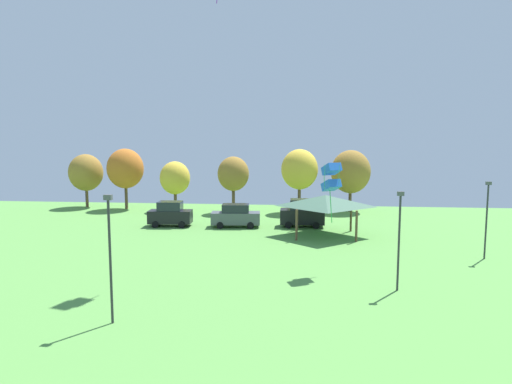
% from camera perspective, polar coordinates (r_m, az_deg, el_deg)
% --- Properties ---
extents(kite_flying_6, '(1.34, 1.38, 3.82)m').
position_cam_1_polar(kite_flying_6, '(29.09, 9.41, 1.83)').
color(kite_flying_6, blue).
extents(parked_car_leftmost, '(4.21, 2.15, 2.44)m').
position_cam_1_polar(parked_car_leftmost, '(45.07, -10.67, -2.73)').
color(parked_car_leftmost, black).
rests_on(parked_car_leftmost, ground).
extents(parked_car_second_from_left, '(4.79, 2.32, 2.23)m').
position_cam_1_polar(parked_car_second_from_left, '(43.97, -2.55, -2.97)').
color(parked_car_second_from_left, '#4C5156').
rests_on(parked_car_second_from_left, ground).
extents(parked_car_third_from_left, '(4.23, 2.12, 2.68)m').
position_cam_1_polar(parked_car_third_from_left, '(44.24, 5.81, -2.69)').
color(parked_car_third_from_left, black).
rests_on(parked_car_third_from_left, ground).
extents(park_pavilion, '(6.37, 5.55, 3.60)m').
position_cam_1_polar(park_pavilion, '(40.16, 8.66, -1.11)').
color(park_pavilion, brown).
rests_on(park_pavilion, ground).
extents(light_post_0, '(0.36, 0.20, 5.60)m').
position_cam_1_polar(light_post_0, '(26.52, 17.46, -5.10)').
color(light_post_0, '#2D2D33').
rests_on(light_post_0, ground).
extents(light_post_1, '(0.36, 0.20, 5.98)m').
position_cam_1_polar(light_post_1, '(21.86, -17.79, -7.08)').
color(light_post_1, '#2D2D33').
rests_on(light_post_1, ground).
extents(light_post_2, '(0.36, 0.20, 5.51)m').
position_cam_1_polar(light_post_2, '(35.91, 26.89, -2.57)').
color(light_post_2, '#2D2D33').
rests_on(light_post_2, ground).
extents(treeline_tree_0, '(4.13, 4.13, 6.59)m').
position_cam_1_polar(treeline_tree_0, '(60.23, -20.50, 2.28)').
color(treeline_tree_0, brown).
rests_on(treeline_tree_0, ground).
extents(treeline_tree_1, '(4.35, 4.35, 7.30)m').
position_cam_1_polar(treeline_tree_1, '(57.11, -16.02, 2.82)').
color(treeline_tree_1, brown).
rests_on(treeline_tree_1, ground).
extents(treeline_tree_2, '(3.53, 3.53, 5.84)m').
position_cam_1_polar(treeline_tree_2, '(54.39, -10.09, 1.73)').
color(treeline_tree_2, brown).
rests_on(treeline_tree_2, ground).
extents(treeline_tree_3, '(3.60, 3.60, 6.46)m').
position_cam_1_polar(treeline_tree_3, '(52.24, -2.86, 2.26)').
color(treeline_tree_3, brown).
rests_on(treeline_tree_3, ground).
extents(treeline_tree_4, '(4.20, 4.20, 7.30)m').
position_cam_1_polar(treeline_tree_4, '(52.48, 5.47, 2.82)').
color(treeline_tree_4, brown).
rests_on(treeline_tree_4, ground).
extents(treeline_tree_5, '(4.56, 4.56, 7.17)m').
position_cam_1_polar(treeline_tree_5, '(54.09, 11.75, 2.48)').
color(treeline_tree_5, brown).
rests_on(treeline_tree_5, ground).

